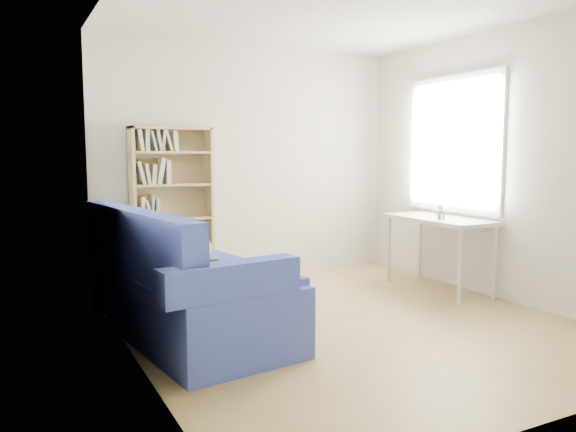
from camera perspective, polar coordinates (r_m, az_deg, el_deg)
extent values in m
plane|color=olive|center=(4.82, 5.73, -10.56)|extent=(4.00, 4.00, 0.00)
cube|color=silver|center=(6.38, -3.94, 5.44)|extent=(3.50, 0.04, 2.60)
cube|color=silver|center=(3.13, 26.29, 3.90)|extent=(3.50, 0.04, 2.60)
cube|color=silver|center=(3.94, -16.04, 4.67)|extent=(0.04, 4.00, 2.60)
cube|color=silver|center=(5.75, 20.75, 4.95)|extent=(0.04, 4.00, 2.60)
cube|color=white|center=(4.76, 6.10, 20.92)|extent=(3.50, 4.00, 0.04)
cube|color=white|center=(6.17, 16.65, 7.02)|extent=(0.01, 1.20, 1.30)
cube|color=navy|center=(4.48, -10.04, -8.61)|extent=(1.21, 2.11, 0.50)
cube|color=navy|center=(4.28, -15.09, -2.65)|extent=(0.45, 2.01, 0.49)
cube|color=navy|center=(5.27, -13.03, -2.41)|extent=(0.96, 0.30, 0.22)
cube|color=navy|center=(3.55, -5.81, -6.48)|extent=(0.96, 0.30, 0.22)
cube|color=navy|center=(4.42, -9.86, -5.17)|extent=(1.17, 1.95, 0.06)
ellipsoid|color=#31409F|center=(4.97, -11.30, -2.69)|extent=(0.34, 0.37, 0.25)
ellipsoid|color=#B56F14|center=(4.60, -9.30, -3.17)|extent=(0.33, 0.50, 0.19)
ellipsoid|color=silver|center=(4.75, -9.03, -3.13)|extent=(0.18, 0.22, 0.12)
ellipsoid|color=#36160E|center=(4.53, -9.50, -2.75)|extent=(0.19, 0.26, 0.09)
sphere|color=#B56F14|center=(4.92, -10.25, -2.06)|extent=(0.17, 0.17, 0.17)
cone|color=#B56F14|center=(4.94, -10.65, -1.12)|extent=(0.08, 0.08, 0.08)
cone|color=#B56F14|center=(4.86, -10.39, -1.23)|extent=(0.07, 0.08, 0.08)
cylinder|color=green|center=(4.84, -10.03, -2.45)|extent=(0.13, 0.07, 0.13)
cylinder|color=#36160E|center=(4.35, -8.50, -4.22)|extent=(0.08, 0.19, 0.06)
cube|color=tan|center=(5.86, -15.49, 0.61)|extent=(0.03, 0.26, 1.67)
cube|color=tan|center=(6.07, -8.02, 0.98)|extent=(0.03, 0.26, 1.67)
cube|color=tan|center=(5.94, -11.87, 8.72)|extent=(0.84, 0.26, 0.03)
cube|color=tan|center=(6.09, -11.52, -6.92)|extent=(0.84, 0.26, 0.03)
cube|color=tan|center=(6.07, -11.99, 0.90)|extent=(0.84, 0.02, 1.67)
cube|color=silver|center=(5.94, 15.10, -0.34)|extent=(0.54, 1.18, 0.04)
cylinder|color=silver|center=(6.53, 13.27, -3.02)|extent=(0.04, 0.04, 0.71)
cylinder|color=silver|center=(5.77, 20.24, -4.48)|extent=(0.04, 0.04, 0.71)
cylinder|color=silver|center=(6.26, 10.18, -3.35)|extent=(0.04, 0.04, 0.71)
cylinder|color=silver|center=(5.45, 17.08, -4.97)|extent=(0.04, 0.04, 0.71)
cylinder|color=white|center=(5.74, 15.25, 0.08)|extent=(0.08, 0.08, 0.09)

